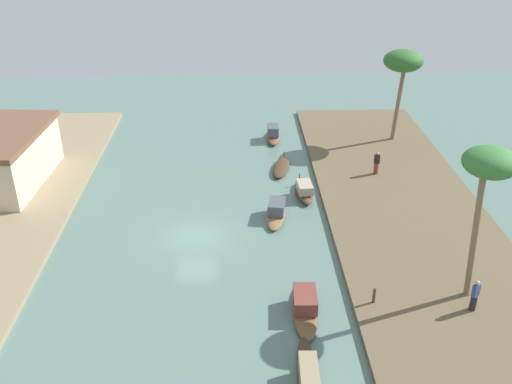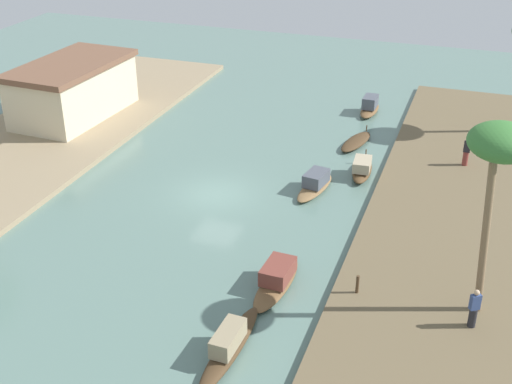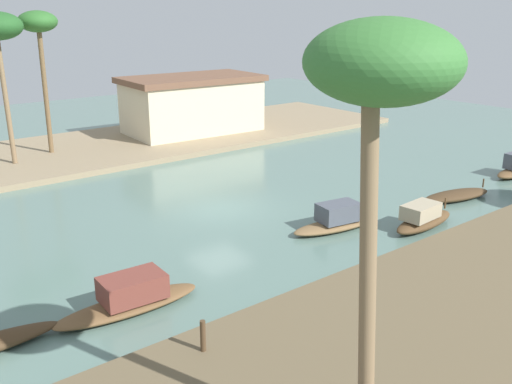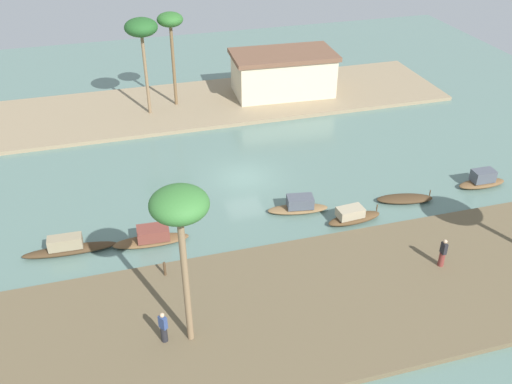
% 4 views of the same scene
% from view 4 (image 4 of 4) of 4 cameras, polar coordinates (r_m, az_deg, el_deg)
% --- Properties ---
extents(river_water, '(69.83, 69.83, 0.00)m').
position_cam_4_polar(river_water, '(39.83, -1.19, 1.41)').
color(river_water, slate).
rests_on(river_water, ground).
extents(riverbank_left, '(43.18, 10.27, 0.31)m').
position_cam_4_polar(riverbank_left, '(29.54, 5.67, -11.02)').
color(riverbank_left, brown).
rests_on(riverbank_left, ground).
extents(riverbank_right, '(43.18, 10.27, 0.31)m').
position_cam_4_polar(riverbank_right, '(51.40, -5.11, 8.80)').
color(riverbank_right, '#937F60').
rests_on(riverbank_right, ground).
extents(sampan_foreground, '(4.48, 1.41, 1.07)m').
position_cam_4_polar(sampan_foreground, '(33.85, -10.34, -4.47)').
color(sampan_foreground, brown).
rests_on(sampan_foreground, river_water).
extents(sampan_with_tall_canopy, '(3.42, 1.18, 1.24)m').
position_cam_4_polar(sampan_with_tall_canopy, '(41.54, 21.62, 1.08)').
color(sampan_with_tall_canopy, brown).
rests_on(sampan_with_tall_canopy, river_water).
extents(sampan_near_left_bank, '(3.84, 1.89, 0.79)m').
position_cam_4_polar(sampan_near_left_bank, '(38.36, 14.60, -0.66)').
color(sampan_near_left_bank, '#47331E').
rests_on(sampan_near_left_bank, river_water).
extents(sampan_upstream_small, '(3.58, 1.30, 1.08)m').
position_cam_4_polar(sampan_upstream_small, '(35.54, 9.64, -2.42)').
color(sampan_upstream_small, brown).
rests_on(sampan_upstream_small, river_water).
extents(sampan_midstream, '(5.28, 1.08, 1.15)m').
position_cam_4_polar(sampan_midstream, '(34.25, -18.21, -5.26)').
color(sampan_midstream, '#47331E').
rests_on(sampan_midstream, river_water).
extents(sampan_downstream_large, '(3.98, 1.74, 1.09)m').
position_cam_4_polar(sampan_downstream_large, '(36.14, 4.28, -1.40)').
color(sampan_downstream_large, brown).
rests_on(sampan_downstream_large, river_water).
extents(person_on_near_bank, '(0.44, 0.45, 1.70)m').
position_cam_4_polar(person_on_near_bank, '(27.19, -9.21, -13.25)').
color(person_on_near_bank, '#232328').
rests_on(person_on_near_bank, riverbank_left).
extents(person_by_mooring, '(0.32, 0.39, 1.72)m').
position_cam_4_polar(person_by_mooring, '(32.57, 18.11, -5.89)').
color(person_by_mooring, brown).
rests_on(person_by_mooring, riverbank_left).
extents(mooring_post, '(0.14, 0.14, 0.83)m').
position_cam_4_polar(mooring_post, '(30.95, -9.09, -7.57)').
color(mooring_post, '#4C3823').
rests_on(mooring_post, riverbank_left).
extents(palm_tree_left_near, '(2.49, 2.49, 8.00)m').
position_cam_4_polar(palm_tree_left_near, '(23.34, -7.62, -1.77)').
color(palm_tree_left_near, '#7F6647').
rests_on(palm_tree_left_near, riverbank_left).
extents(palm_tree_right_tall, '(2.64, 2.64, 7.94)m').
position_cam_4_polar(palm_tree_right_tall, '(47.56, -11.37, 15.61)').
color(palm_tree_right_tall, '#7F6647').
rests_on(palm_tree_right_tall, riverbank_right).
extents(palm_tree_right_short, '(2.13, 2.13, 7.96)m').
position_cam_4_polar(palm_tree_right_short, '(48.76, -8.55, 16.27)').
color(palm_tree_right_short, brown).
rests_on(palm_tree_right_short, riverbank_right).
extents(riverside_building, '(9.40, 5.52, 3.74)m').
position_cam_4_polar(riverside_building, '(52.49, 2.71, 11.79)').
color(riverside_building, beige).
rests_on(riverside_building, riverbank_right).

